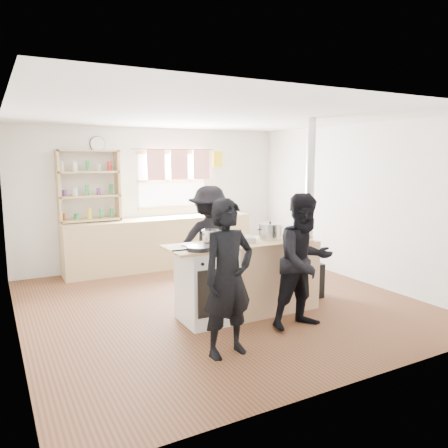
{
  "coord_description": "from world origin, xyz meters",
  "views": [
    {
      "loc": [
        -2.69,
        -5.12,
        1.97
      ],
      "look_at": [
        0.03,
        -0.1,
        1.1
      ],
      "focal_mm": 35.0,
      "sensor_mm": 36.0,
      "label": 1
    }
  ],
  "objects_px": {
    "person_near_right": "(305,261)",
    "bread_board": "(300,234)",
    "person_far": "(210,242)",
    "roast_tray": "(240,239)",
    "skillet_greens": "(199,248)",
    "flue_heater": "(308,252)",
    "thermos": "(207,207)",
    "cooking_island": "(249,277)",
    "stockpot_counter": "(270,231)",
    "stockpot_stove": "(210,236)",
    "person_near_left": "(228,278)"
  },
  "relations": [
    {
      "from": "stockpot_counter",
      "to": "thermos",
      "type": "bearing_deg",
      "value": 80.43
    },
    {
      "from": "thermos",
      "to": "bread_board",
      "type": "xyz_separation_m",
      "value": [
        -0.08,
        -2.89,
        -0.06
      ]
    },
    {
      "from": "thermos",
      "to": "cooking_island",
      "type": "height_order",
      "value": "thermos"
    },
    {
      "from": "person_near_left",
      "to": "roast_tray",
      "type": "bearing_deg",
      "value": 47.11
    },
    {
      "from": "roast_tray",
      "to": "flue_heater",
      "type": "bearing_deg",
      "value": 6.39
    },
    {
      "from": "skillet_greens",
      "to": "flue_heater",
      "type": "bearing_deg",
      "value": 10.77
    },
    {
      "from": "person_near_right",
      "to": "bread_board",
      "type": "bearing_deg",
      "value": 56.8
    },
    {
      "from": "stockpot_counter",
      "to": "person_near_left",
      "type": "relative_size",
      "value": 0.2
    },
    {
      "from": "roast_tray",
      "to": "person_near_left",
      "type": "bearing_deg",
      "value": -126.49
    },
    {
      "from": "person_near_left",
      "to": "person_far",
      "type": "distance_m",
      "value": 1.87
    },
    {
      "from": "stockpot_counter",
      "to": "bread_board",
      "type": "height_order",
      "value": "stockpot_counter"
    },
    {
      "from": "flue_heater",
      "to": "person_near_right",
      "type": "bearing_deg",
      "value": -131.34
    },
    {
      "from": "person_far",
      "to": "person_near_left",
      "type": "bearing_deg",
      "value": 91.85
    },
    {
      "from": "skillet_greens",
      "to": "person_near_right",
      "type": "xyz_separation_m",
      "value": [
        1.1,
        -0.52,
        -0.17
      ]
    },
    {
      "from": "stockpot_stove",
      "to": "flue_heater",
      "type": "xyz_separation_m",
      "value": [
        1.52,
        -0.05,
        -0.35
      ]
    },
    {
      "from": "thermos",
      "to": "skillet_greens",
      "type": "distance_m",
      "value": 3.35
    },
    {
      "from": "person_far",
      "to": "roast_tray",
      "type": "bearing_deg",
      "value": 115.03
    },
    {
      "from": "stockpot_stove",
      "to": "stockpot_counter",
      "type": "bearing_deg",
      "value": -15.76
    },
    {
      "from": "person_near_left",
      "to": "cooking_island",
      "type": "bearing_deg",
      "value": 42.24
    },
    {
      "from": "roast_tray",
      "to": "person_near_right",
      "type": "distance_m",
      "value": 0.87
    },
    {
      "from": "person_near_right",
      "to": "person_far",
      "type": "relative_size",
      "value": 0.99
    },
    {
      "from": "flue_heater",
      "to": "cooking_island",
      "type": "bearing_deg",
      "value": -171.25
    },
    {
      "from": "skillet_greens",
      "to": "stockpot_counter",
      "type": "relative_size",
      "value": 0.97
    },
    {
      "from": "flue_heater",
      "to": "person_far",
      "type": "xyz_separation_m",
      "value": [
        -1.22,
        0.66,
        0.14
      ]
    },
    {
      "from": "stockpot_stove",
      "to": "person_near_right",
      "type": "relative_size",
      "value": 0.13
    },
    {
      "from": "flue_heater",
      "to": "person_near_left",
      "type": "bearing_deg",
      "value": -150.24
    },
    {
      "from": "thermos",
      "to": "person_near_left",
      "type": "xyz_separation_m",
      "value": [
        -1.59,
        -3.68,
        -0.25
      ]
    },
    {
      "from": "person_near_left",
      "to": "skillet_greens",
      "type": "bearing_deg",
      "value": 81.25
    },
    {
      "from": "flue_heater",
      "to": "person_near_left",
      "type": "height_order",
      "value": "flue_heater"
    },
    {
      "from": "skillet_greens",
      "to": "person_far",
      "type": "xyz_separation_m",
      "value": [
        0.64,
        1.02,
        -0.17
      ]
    },
    {
      "from": "skillet_greens",
      "to": "roast_tray",
      "type": "distance_m",
      "value": 0.71
    },
    {
      "from": "cooking_island",
      "to": "roast_tray",
      "type": "xyz_separation_m",
      "value": [
        -0.1,
        0.03,
        0.5
      ]
    },
    {
      "from": "stockpot_counter",
      "to": "person_near_right",
      "type": "bearing_deg",
      "value": -90.04
    },
    {
      "from": "stockpot_stove",
      "to": "thermos",
      "type": "bearing_deg",
      "value": 64.5
    },
    {
      "from": "cooking_island",
      "to": "stockpot_stove",
      "type": "height_order",
      "value": "stockpot_stove"
    },
    {
      "from": "skillet_greens",
      "to": "stockpot_stove",
      "type": "xyz_separation_m",
      "value": [
        0.35,
        0.41,
        0.05
      ]
    },
    {
      "from": "thermos",
      "to": "bread_board",
      "type": "height_order",
      "value": "thermos"
    },
    {
      "from": "person_near_right",
      "to": "flue_heater",
      "type": "bearing_deg",
      "value": 48.77
    },
    {
      "from": "stockpot_stove",
      "to": "person_near_left",
      "type": "distance_m",
      "value": 1.21
    },
    {
      "from": "skillet_greens",
      "to": "person_near_left",
      "type": "distance_m",
      "value": 0.75
    },
    {
      "from": "skillet_greens",
      "to": "flue_heater",
      "type": "height_order",
      "value": "flue_heater"
    },
    {
      "from": "thermos",
      "to": "person_near_left",
      "type": "height_order",
      "value": "person_near_left"
    },
    {
      "from": "thermos",
      "to": "person_near_right",
      "type": "bearing_deg",
      "value": -97.64
    },
    {
      "from": "stockpot_stove",
      "to": "stockpot_counter",
      "type": "distance_m",
      "value": 0.78
    },
    {
      "from": "thermos",
      "to": "skillet_greens",
      "type": "relative_size",
      "value": 0.95
    },
    {
      "from": "skillet_greens",
      "to": "person_near_left",
      "type": "bearing_deg",
      "value": -92.35
    },
    {
      "from": "flue_heater",
      "to": "person_near_right",
      "type": "xyz_separation_m",
      "value": [
        -0.76,
        -0.87,
        0.13
      ]
    },
    {
      "from": "thermos",
      "to": "cooking_island",
      "type": "xyz_separation_m",
      "value": [
        -0.79,
        -2.77,
        -0.58
      ]
    },
    {
      "from": "flue_heater",
      "to": "person_far",
      "type": "relative_size",
      "value": 1.58
    },
    {
      "from": "bread_board",
      "to": "person_far",
      "type": "height_order",
      "value": "person_far"
    }
  ]
}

